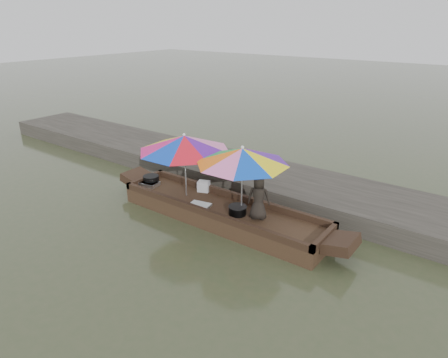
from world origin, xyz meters
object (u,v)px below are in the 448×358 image
Objects in this scene: tray_scallop at (200,205)px; umbrella_stern at (242,181)px; tray_crayfish at (149,184)px; supply_bag at (204,186)px; vendor at (259,198)px; umbrella_bow at (185,165)px; charcoal_grill at (238,211)px; boat_hull at (221,214)px; cooking_pot at (151,180)px.

tray_scallop is 0.24× the size of umbrella_stern.
tray_crayfish is 1.71× the size of supply_bag.
supply_bag is at bearing 22.39° from tray_crayfish.
vendor is at bearing 2.07° from tray_crayfish.
umbrella_bow is at bearing 5.25° from tray_crayfish.
umbrella_stern reaches higher than charcoal_grill.
boat_hull is at bearing 36.27° from tray_scallop.
tray_scallop is at bearing -56.61° from supply_bag.
cooking_pot is 2.81m from charcoal_grill.
umbrella_bow is (-0.67, 0.29, 0.74)m from tray_scallop.
charcoal_grill is at bearing -113.80° from umbrella_stern.
umbrella_bow reaches higher than supply_bag.
tray_scallop is 1.71× the size of supply_bag.
supply_bag is (1.41, 0.44, 0.02)m from cooking_pot.
umbrella_bow is at bearing 176.74° from charcoal_grill.
boat_hull is at bearing -24.69° from vendor.
tray_scallop is 0.49× the size of vendor.
cooking_pot is 2.92m from umbrella_stern.
tray_scallop is 0.22× the size of umbrella_bow.
umbrella_bow reaches higher than vendor.
tray_scallop is 1.25× the size of charcoal_grill.
tray_crayfish is 2.89m from umbrella_stern.
cooking_pot is at bearing 112.11° from tray_crayfish.
supply_bag is 1.64m from umbrella_stern.
supply_bag reaches higher than boat_hull.
boat_hull is 13.30× the size of charcoal_grill.
umbrella_stern is at bearing -0.30° from cooking_pot.
vendor is (0.98, 0.01, 0.67)m from boat_hull.
umbrella_bow is at bearing -111.48° from supply_bag.
tray_crayfish is (-2.24, -0.11, 0.22)m from boat_hull.
tray_crayfish is at bearing -23.10° from vendor.
cooking_pot reaches higher than boat_hull.
vendor is (1.38, 0.30, 0.46)m from tray_scallop.
umbrella_bow is (-1.07, 0.00, 0.95)m from boat_hull.
tray_crayfish is 1.39m from umbrella_bow.
umbrella_bow is 1.62m from umbrella_stern.
cooking_pot is 3.29m from vendor.
vendor is 0.49× the size of umbrella_stern.
cooking_pot reaches higher than tray_crayfish.
supply_bag is (-1.40, 0.54, 0.04)m from charcoal_grill.
tray_crayfish is 3.25m from vendor.
cooking_pot is at bearing 179.70° from umbrella_stern.
charcoal_grill is (2.75, 0.02, 0.04)m from tray_crayfish.
vendor is at bearing 11.83° from charcoal_grill.
umbrella_stern reaches higher than cooking_pot.
tray_scallop is (1.89, -0.31, -0.08)m from cooking_pot.
umbrella_stern is at bearing 66.20° from charcoal_grill.
boat_hull is 2.26m from tray_crayfish.
supply_bag is at bearing 153.13° from boat_hull.
umbrella_bow is (1.18, 0.11, 0.73)m from tray_crayfish.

